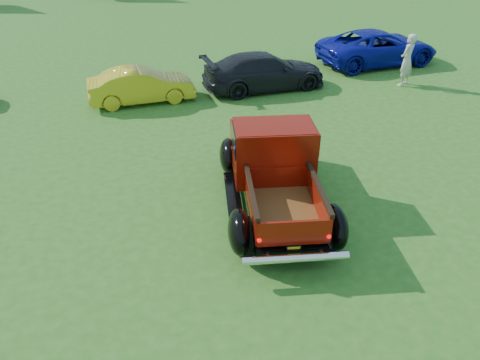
# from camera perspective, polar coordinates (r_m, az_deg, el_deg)

# --- Properties ---
(ground) EXTENTS (120.00, 120.00, 0.00)m
(ground) POSITION_cam_1_polar(r_m,az_deg,el_deg) (10.23, 0.54, -5.53)
(ground) COLOR #2D5F1B
(ground) RESTS_ON ground
(pickup_truck) EXTENTS (2.97, 5.25, 1.86)m
(pickup_truck) POSITION_cam_1_polar(r_m,az_deg,el_deg) (10.75, 4.05, 1.91)
(pickup_truck) COLOR black
(pickup_truck) RESTS_ON ground
(show_car_yellow) EXTENTS (3.72, 1.56, 1.20)m
(show_car_yellow) POSITION_cam_1_polar(r_m,az_deg,el_deg) (16.93, -11.94, 11.20)
(show_car_yellow) COLOR gold
(show_car_yellow) RESTS_ON ground
(show_car_grey) EXTENTS (4.77, 2.31, 1.34)m
(show_car_grey) POSITION_cam_1_polar(r_m,az_deg,el_deg) (17.91, 2.97, 13.10)
(show_car_grey) COLOR black
(show_car_grey) RESTS_ON ground
(show_car_blue) EXTENTS (5.46, 2.96, 1.45)m
(show_car_blue) POSITION_cam_1_polar(r_m,az_deg,el_deg) (21.76, 16.45, 15.26)
(show_car_blue) COLOR #0D1292
(show_car_blue) RESTS_ON ground
(spectator) EXTENTS (0.85, 0.78, 1.94)m
(spectator) POSITION_cam_1_polar(r_m,az_deg,el_deg) (19.26, 19.68, 13.61)
(spectator) COLOR beige
(spectator) RESTS_ON ground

